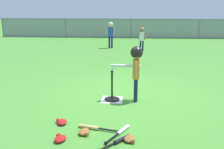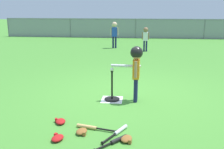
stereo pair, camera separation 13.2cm
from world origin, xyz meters
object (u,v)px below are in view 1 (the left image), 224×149
at_px(glove_near_bats, 60,139).
at_px(glove_tossed_aside, 84,132).
at_px(spare_bat_wood, 93,128).
at_px(spare_bat_silver, 121,131).
at_px(baseball_on_tee, 112,69).
at_px(fielder_near_left, 142,36).
at_px(spare_bat_black, 119,141).
at_px(glove_outfield_drop, 130,139).
at_px(fielder_deep_left, 111,31).
at_px(glove_by_plate, 62,122).
at_px(batting_tee, 112,95).
at_px(batter_child, 136,63).

xyz_separation_m(glove_near_bats, glove_tossed_aside, (0.31, 0.24, 0.00)).
bearing_deg(spare_bat_wood, spare_bat_silver, -12.26).
height_order(baseball_on_tee, fielder_near_left, fielder_near_left).
xyz_separation_m(spare_bat_black, glove_outfield_drop, (0.15, 0.06, 0.01)).
relative_size(fielder_deep_left, glove_by_plate, 4.65).
xyz_separation_m(fielder_near_left, spare_bat_silver, (-0.55, -7.49, -0.63)).
xyz_separation_m(fielder_deep_left, glove_tossed_aside, (0.29, -8.33, -0.73)).
xyz_separation_m(fielder_deep_left, spare_bat_silver, (0.85, -8.27, -0.74)).
bearing_deg(batting_tee, batter_child, -3.32).
bearing_deg(baseball_on_tee, spare_bat_wood, -98.20).
bearing_deg(glove_by_plate, glove_tossed_aside, -36.12).
height_order(baseball_on_tee, fielder_deep_left, fielder_deep_left).
bearing_deg(batter_child, spare_bat_wood, -116.90).
relative_size(batting_tee, glove_outfield_drop, 2.48).
xyz_separation_m(batting_tee, glove_outfield_drop, (0.39, -1.69, -0.06)).
bearing_deg(glove_tossed_aside, spare_bat_silver, 6.64).
bearing_deg(glove_tossed_aside, batter_child, 62.19).
height_order(baseball_on_tee, spare_bat_silver, baseball_on_tee).
bearing_deg(spare_bat_wood, fielder_deep_left, 92.83).
xyz_separation_m(batting_tee, spare_bat_black, (0.24, -1.75, -0.07)).
bearing_deg(fielder_near_left, glove_near_bats, -100.32).
xyz_separation_m(spare_bat_silver, glove_tossed_aside, (-0.56, -0.07, 0.01)).
relative_size(baseball_on_tee, glove_by_plate, 0.29).
height_order(spare_bat_wood, spare_bat_black, same).
relative_size(batter_child, spare_bat_black, 2.35).
xyz_separation_m(spare_bat_silver, glove_near_bats, (-0.87, -0.30, 0.01)).
height_order(spare_bat_wood, glove_near_bats, glove_near_bats).
bearing_deg(glove_tossed_aside, spare_bat_black, -22.09).
xyz_separation_m(glove_tossed_aside, glove_outfield_drop, (0.70, -0.16, 0.00)).
bearing_deg(fielder_deep_left, baseball_on_tee, -84.95).
bearing_deg(batter_child, batting_tee, 176.68).
bearing_deg(batting_tee, spare_bat_wood, -98.20).
bearing_deg(glove_tossed_aside, baseball_on_tee, 78.56).
height_order(fielder_deep_left, glove_outfield_drop, fielder_deep_left).
bearing_deg(fielder_near_left, spare_bat_silver, -94.17).
bearing_deg(glove_tossed_aside, glove_by_plate, 143.88).
distance_m(batter_child, glove_tossed_aside, 1.87).
bearing_deg(glove_near_bats, spare_bat_silver, 19.14).
bearing_deg(batting_tee, fielder_near_left, 82.46).
distance_m(spare_bat_black, glove_outfield_drop, 0.17).
bearing_deg(spare_bat_black, glove_outfield_drop, 22.40).
bearing_deg(spare_bat_silver, fielder_near_left, 85.83).
bearing_deg(spare_bat_wood, glove_near_bats, -136.68).
relative_size(spare_bat_black, glove_by_plate, 1.90).
bearing_deg(batter_child, spare_bat_silver, -99.14).
bearing_deg(glove_tossed_aside, fielder_deep_left, 92.00).
relative_size(glove_by_plate, glove_outfield_drop, 1.02).
bearing_deg(spare_bat_wood, batting_tee, 81.80).
distance_m(batter_child, fielder_deep_left, 6.91).
height_order(fielder_near_left, spare_bat_black, fielder_near_left).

